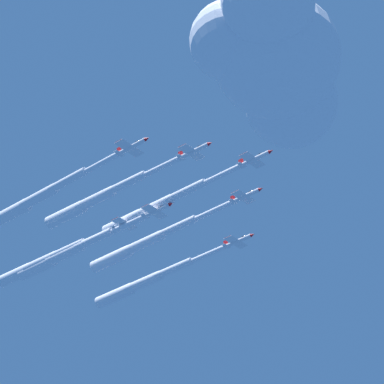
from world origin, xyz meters
name	(u,v)px	position (x,y,z in m)	size (l,w,h in m)	color
jet_lead	(154,208)	(-5.97, -11.47, 161.62)	(28.47, 50.80, 4.08)	silver
jet_port_inner	(143,244)	(-22.46, -18.36, 162.49)	(30.57, 54.79, 4.15)	silver
jet_starboard_inner	(96,199)	(0.56, -25.95, 161.36)	(27.49, 50.66, 4.11)	silver
jet_port_mid	(144,282)	(-36.82, -21.18, 159.15)	(29.38, 52.49, 4.06)	silver
jet_starboard_mid	(40,197)	(5.91, -39.75, 159.84)	(28.23, 49.41, 4.04)	silver
jet_port_outer	(65,254)	(-19.77, -40.29, 159.86)	(28.33, 51.53, 4.02)	silver
jet_starboard_outer	(42,262)	(-23.52, -48.48, 160.67)	(27.03, 49.63, 4.14)	silver
cloud_puff	(273,53)	(42.53, 26.09, 161.97)	(49.34, 33.33, 29.00)	white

